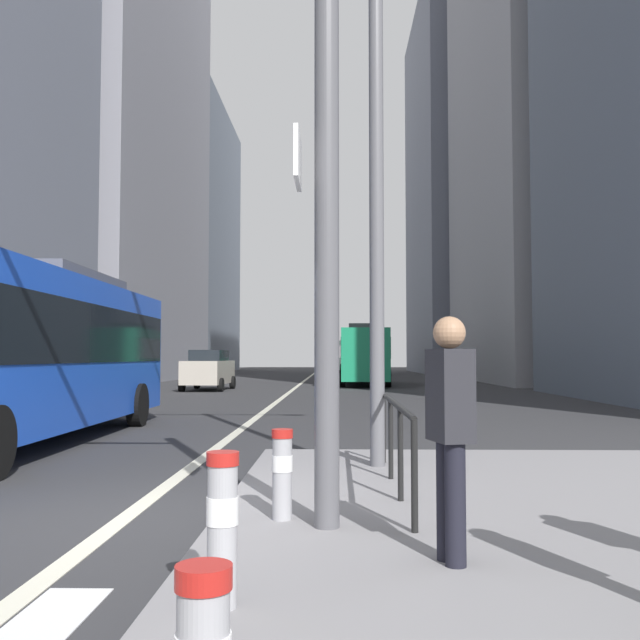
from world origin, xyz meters
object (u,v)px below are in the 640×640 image
city_bus_red_distant (354,354)px  pedestrian_waiting (450,424)px  car_oncoming_mid (209,370)px  traffic_signal_gantry (56,77)px  street_lamp_post (376,95)px  bollard_right (282,469)px  city_bus_blue_oncoming (21,346)px  car_receding_near (363,365)px  city_bus_red_receding (364,353)px  bollard_left (222,521)px

city_bus_red_distant → pedestrian_waiting: bearing=-90.7°
car_oncoming_mid → traffic_signal_gantry: traffic_signal_gantry is taller
street_lamp_post → bollard_right: street_lamp_post is taller
city_bus_blue_oncoming → car_receding_near: bearing=79.3°
traffic_signal_gantry → street_lamp_post: bearing=48.3°
car_receding_near → pedestrian_waiting: bearing=-91.4°
city_bus_red_receding → bollard_left: bearing=-93.6°
car_receding_near → city_bus_red_distant: bearing=92.6°
city_bus_blue_oncoming → traffic_signal_gantry: size_ratio=1.59×
city_bus_blue_oncoming → bollard_right: size_ratio=14.02×
car_oncoming_mid → bollard_right: 28.33m
city_bus_red_distant → street_lamp_post: street_lamp_post is taller
city_bus_blue_oncoming → pedestrian_waiting: city_bus_blue_oncoming is taller
car_receding_near → bollard_left: bearing=-93.1°
traffic_signal_gantry → city_bus_red_distant: bearing=86.0°
city_bus_red_receding → bollard_right: city_bus_red_receding is taller
bollard_left → pedestrian_waiting: pedestrian_waiting is taller
bollard_right → pedestrian_waiting: size_ratio=0.46×
car_receding_near → street_lamp_post: 45.00m
car_oncoming_mid → traffic_signal_gantry: (3.66, -28.04, 3.17)m
bollard_right → city_bus_blue_oncoming: bearing=129.7°
street_lamp_post → bollard_left: street_lamp_post is taller
street_lamp_post → bollard_right: size_ratio=9.77×
city_bus_red_distant → city_bus_red_receding: bearing=-89.9°
city_bus_blue_oncoming → bollard_right: bearing=-50.3°
bollard_right → city_bus_red_distant: bearing=88.0°
city_bus_red_receding → city_bus_red_distant: same height
city_bus_red_distant → traffic_signal_gantry: traffic_signal_gantry is taller
car_oncoming_mid → street_lamp_post: 25.84m
traffic_signal_gantry → bollard_right: (2.04, 0.30, -3.56)m
car_oncoming_mid → bollard_left: bearing=-79.6°
pedestrian_waiting → city_bus_blue_oncoming: bearing=130.6°
traffic_signal_gantry → bollard_left: size_ratio=7.88×
car_oncoming_mid → traffic_signal_gantry: size_ratio=0.62×
city_bus_blue_oncoming → bollard_right: 8.41m
city_bus_blue_oncoming → city_bus_red_distant: (7.39, 52.02, 0.00)m
city_bus_red_distant → bollard_left: city_bus_red_distant is taller
car_receding_near → bollard_right: size_ratio=5.14×
city_bus_red_receding → traffic_signal_gantry: size_ratio=1.55×
street_lamp_post → pedestrian_waiting: size_ratio=4.50×
car_oncoming_mid → city_bus_blue_oncoming: bearing=-88.9°
car_oncoming_mid → car_receding_near: (8.27, 20.20, -0.00)m
city_bus_red_distant → traffic_signal_gantry: size_ratio=1.63×
pedestrian_waiting → city_bus_red_receding: bearing=88.7°
car_oncoming_mid → bollard_left: size_ratio=4.91×
car_oncoming_mid → car_receding_near: size_ratio=1.07×
bollard_right → city_bus_red_receding: bearing=86.5°
city_bus_blue_oncoming → pedestrian_waiting: size_ratio=6.45×
traffic_signal_gantry → bollard_left: (1.86, -1.97, -3.51)m
city_bus_red_distant → car_oncoming_mid: city_bus_red_distant is taller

